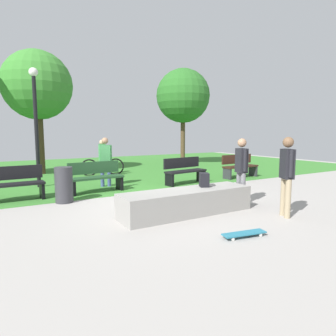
% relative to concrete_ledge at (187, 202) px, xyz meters
% --- Properties ---
extents(ground_plane, '(28.00, 28.00, 0.00)m').
position_rel_concrete_ledge_xyz_m(ground_plane, '(0.17, 1.50, -0.27)').
color(ground_plane, '#9E9993').
extents(grass_lawn, '(26.60, 12.94, 0.01)m').
position_rel_concrete_ledge_xyz_m(grass_lawn, '(0.17, 9.03, -0.27)').
color(grass_lawn, '#387A2D').
rests_on(grass_lawn, ground_plane).
extents(concrete_ledge, '(3.07, 0.81, 0.54)m').
position_rel_concrete_ledge_xyz_m(concrete_ledge, '(0.00, 0.00, 0.00)').
color(concrete_ledge, gray).
rests_on(concrete_ledge, ground_plane).
extents(backpack_on_ledge, '(0.31, 0.34, 0.32)m').
position_rel_concrete_ledge_xyz_m(backpack_on_ledge, '(0.55, 0.11, 0.43)').
color(backpack_on_ledge, black).
rests_on(backpack_on_ledge, concrete_ledge).
extents(skater_performing_trick, '(0.33, 0.39, 1.70)m').
position_rel_concrete_ledge_xyz_m(skater_performing_trick, '(1.68, -1.25, 0.72)').
color(skater_performing_trick, tan).
rests_on(skater_performing_trick, ground_plane).
extents(skater_watching, '(0.28, 0.42, 1.65)m').
position_rel_concrete_ledge_xyz_m(skater_watching, '(1.67, 0.06, 0.69)').
color(skater_watching, slate).
rests_on(skater_watching, ground_plane).
extents(skateboard_by_ledge, '(0.82, 0.33, 0.08)m').
position_rel_concrete_ledge_xyz_m(skateboard_by_ledge, '(0.02, -1.72, -0.21)').
color(skateboard_by_ledge, teal).
rests_on(skateboard_by_ledge, ground_plane).
extents(park_bench_near_lamppost, '(1.65, 0.68, 0.91)m').
position_rel_concrete_ledge_xyz_m(park_bench_near_lamppost, '(2.12, 3.25, 0.21)').
color(park_bench_near_lamppost, black).
rests_on(park_bench_near_lamppost, ground_plane).
extents(park_bench_far_right, '(1.62, 0.54, 0.91)m').
position_rel_concrete_ledge_xyz_m(park_bench_far_right, '(-3.26, 3.35, 0.21)').
color(park_bench_far_right, black).
rests_on(park_bench_far_right, ground_plane).
extents(park_bench_center_lawn, '(1.62, 0.55, 0.91)m').
position_rel_concrete_ledge_xyz_m(park_bench_center_lawn, '(4.81, 3.33, 0.21)').
color(park_bench_center_lawn, '#331E14').
rests_on(park_bench_center_lawn, ground_plane).
extents(park_bench_far_left, '(1.63, 0.59, 0.91)m').
position_rel_concrete_ledge_xyz_m(park_bench_far_left, '(-0.99, 3.39, 0.21)').
color(park_bench_far_left, '#1E4223').
rests_on(park_bench_far_left, ground_plane).
extents(tree_leaning_ash, '(2.92, 2.92, 5.24)m').
position_rel_concrete_ledge_xyz_m(tree_leaning_ash, '(5.54, 8.52, 3.49)').
color(tree_leaning_ash, '#4C3823').
rests_on(tree_leaning_ash, grass_lawn).
extents(tree_young_birch, '(2.87, 2.87, 5.20)m').
position_rel_concrete_ledge_xyz_m(tree_young_birch, '(-1.83, 8.49, 3.46)').
color(tree_young_birch, '#42301E').
rests_on(tree_young_birch, grass_lawn).
extents(lamp_post, '(0.28, 0.28, 3.82)m').
position_rel_concrete_ledge_xyz_m(lamp_post, '(-2.36, 5.18, 2.08)').
color(lamp_post, black).
rests_on(lamp_post, ground_plane).
extents(trash_bin, '(0.45, 0.45, 0.92)m').
position_rel_concrete_ledge_xyz_m(trash_bin, '(-2.10, 2.51, 0.19)').
color(trash_bin, '#333338').
rests_on(trash_bin, ground_plane).
extents(pedestrian_with_backpack, '(0.41, 0.41, 1.63)m').
position_rel_concrete_ledge_xyz_m(pedestrian_with_backpack, '(-0.42, 4.16, 0.70)').
color(pedestrian_with_backpack, '#3F5184').
rests_on(pedestrian_with_backpack, ground_plane).
extents(cyclist_on_bicycle, '(1.80, 0.40, 1.52)m').
position_rel_concrete_ledge_xyz_m(cyclist_on_bicycle, '(0.35, 6.82, 0.36)').
color(cyclist_on_bicycle, black).
rests_on(cyclist_on_bicycle, ground_plane).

